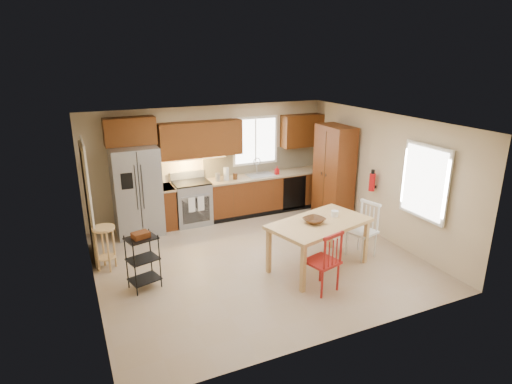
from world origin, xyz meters
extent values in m
plane|color=gray|center=(0.00, 0.00, 0.00)|extent=(5.50, 5.50, 0.00)
cube|color=silver|center=(0.00, 0.00, 2.50)|extent=(5.50, 5.00, 0.02)
cube|color=#CCB793|center=(0.00, 2.50, 1.25)|extent=(5.50, 0.02, 2.50)
cube|color=#CCB793|center=(0.00, -2.50, 1.25)|extent=(5.50, 0.02, 2.50)
cube|color=#CCB793|center=(-2.75, 0.00, 1.25)|extent=(0.02, 5.00, 2.50)
cube|color=#CCB793|center=(2.75, 0.00, 1.25)|extent=(0.02, 5.00, 2.50)
cube|color=gray|center=(-1.70, 2.12, 0.91)|extent=(0.92, 0.75, 1.82)
cube|color=gray|center=(-0.55, 2.19, 0.46)|extent=(0.76, 0.63, 0.92)
cube|color=#602A11|center=(-1.10, 2.20, 0.45)|extent=(0.30, 0.60, 0.90)
cube|color=#602A11|center=(1.29, 2.20, 0.45)|extent=(2.92, 0.60, 0.90)
cube|color=black|center=(1.85, 1.91, 0.45)|extent=(0.60, 0.02, 0.78)
cube|color=beige|center=(1.29, 2.48, 1.18)|extent=(2.92, 0.03, 0.55)
cube|color=#602C10|center=(-1.70, 2.33, 2.10)|extent=(1.00, 0.35, 0.55)
cube|color=#602C10|center=(-0.25, 2.33, 1.83)|extent=(1.80, 0.35, 0.75)
cube|color=#602C10|center=(2.25, 2.33, 1.83)|extent=(1.00, 0.35, 0.75)
cube|color=white|center=(1.10, 2.48, 1.65)|extent=(1.12, 0.04, 1.12)
cube|color=gray|center=(1.10, 2.20, 0.86)|extent=(0.62, 0.46, 0.16)
cube|color=#FFBF66|center=(-0.55, 2.30, 1.43)|extent=(1.60, 0.30, 0.01)
imported|color=#B50C0F|center=(1.48, 2.10, 1.00)|extent=(0.09, 0.09, 0.19)
cylinder|color=silver|center=(0.25, 2.15, 1.04)|extent=(0.12, 0.12, 0.28)
cylinder|color=gray|center=(0.05, 2.15, 0.99)|extent=(0.11, 0.11, 0.18)
cylinder|color=#523316|center=(0.45, 2.12, 0.97)|extent=(0.10, 0.10, 0.14)
cube|color=#602A11|center=(2.43, 1.20, 1.05)|extent=(0.50, 0.95, 2.10)
cylinder|color=#B50C0F|center=(2.63, 0.15, 1.10)|extent=(0.12, 0.12, 0.36)
cube|color=white|center=(2.68, -1.15, 1.45)|extent=(0.04, 1.02, 1.32)
cube|color=#8C7A59|center=(-2.67, 1.30, 1.05)|extent=(0.04, 0.95, 2.10)
imported|color=#523316|center=(0.74, -0.71, 0.85)|extent=(0.43, 0.43, 0.09)
cylinder|color=silver|center=(1.23, -0.60, 0.88)|extent=(0.17, 0.17, 0.16)
camera|label=1|loc=(-2.91, -6.38, 3.59)|focal=30.00mm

